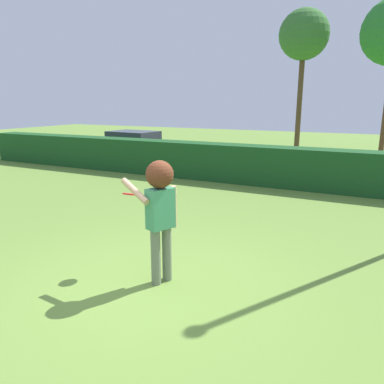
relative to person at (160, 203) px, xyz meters
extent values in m
plane|color=olive|center=(-0.08, -0.28, -1.20)|extent=(60.00, 60.00, 0.00)
cylinder|color=slate|center=(-0.03, -0.10, -0.78)|extent=(0.14, 0.14, 0.84)
cylinder|color=slate|center=(0.05, 0.09, -0.78)|extent=(0.14, 0.14, 0.84)
cube|color=#3C8C5F|center=(0.01, 0.00, -0.07)|extent=(0.35, 0.44, 0.58)
cylinder|color=tan|center=(-0.34, -0.11, 0.17)|extent=(0.60, 0.32, 0.30)
cylinder|color=tan|center=(0.10, 0.21, -0.09)|extent=(0.09, 0.09, 0.62)
sphere|color=tan|center=(0.01, 0.00, 0.39)|extent=(0.22, 0.22, 0.22)
sphere|color=#542917|center=(0.01, 0.00, 0.42)|extent=(0.39, 0.39, 0.39)
cylinder|color=red|center=(-0.69, 0.24, 0.00)|extent=(0.23, 0.23, 0.08)
cube|color=#19481E|center=(-0.08, 7.19, -0.59)|extent=(25.17, 0.90, 1.23)
cube|color=black|center=(-7.72, 10.23, -0.63)|extent=(4.34, 2.07, 0.55)
cube|color=#2D333D|center=(-7.72, 10.23, -0.15)|extent=(2.33, 1.76, 0.40)
cylinder|color=black|center=(-6.18, 10.94, -0.90)|extent=(0.61, 0.15, 0.60)
cylinder|color=black|center=(-6.33, 9.25, -0.90)|extent=(0.61, 0.15, 0.60)
cylinder|color=black|center=(-9.11, 11.21, -0.90)|extent=(0.61, 0.15, 0.60)
cylinder|color=black|center=(-9.26, 9.51, -0.90)|extent=(0.61, 0.15, 0.60)
cylinder|color=brown|center=(-1.36, 16.91, 1.42)|extent=(0.28, 0.28, 5.26)
sphere|color=#366E2E|center=(-1.36, 16.91, 4.84)|extent=(2.61, 2.61, 2.61)
camera|label=1|loc=(2.64, -4.26, 1.39)|focal=34.42mm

